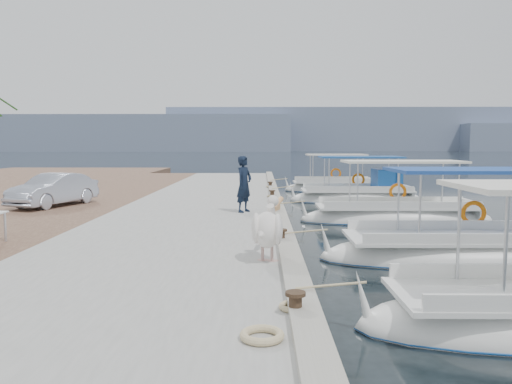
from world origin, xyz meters
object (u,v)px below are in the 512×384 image
at_px(fishing_caique_b, 479,255).
at_px(fishing_caique_e, 333,189).
at_px(fisherman, 244,184).
at_px(parked_car, 54,190).
at_px(pelican, 268,228).
at_px(fishing_caique_d, 358,197).
at_px(fishing_caique_c, 396,218).

bearing_deg(fishing_caique_b, fishing_caique_e, 93.07).
bearing_deg(fisherman, parked_car, 109.61).
bearing_deg(parked_car, fisherman, 6.07).
bearing_deg(parked_car, fishing_caique_e, 62.28).
xyz_separation_m(pelican, parked_car, (-7.94, 8.77, -0.04)).
xyz_separation_m(fishing_caique_b, fishing_caique_d, (-0.52, 12.54, 0.07)).
xyz_separation_m(fishing_caique_b, fisherman, (-5.90, 4.94, 1.34)).
relative_size(fishing_caique_b, parked_car, 2.11).
height_order(fishing_caique_d, pelican, fishing_caique_d).
bearing_deg(fishing_caique_e, parked_car, -136.58).
bearing_deg(fishing_caique_b, parked_car, 153.36).
xyz_separation_m(fishing_caique_c, fishing_caique_e, (-0.58, 12.02, 0.00)).
height_order(fishing_caique_c, fishing_caique_e, same).
distance_m(fishing_caique_e, pelican, 20.72).
xyz_separation_m(fishing_caique_e, pelican, (-4.20, -20.27, 1.03)).
bearing_deg(parked_car, pelican, -28.99).
bearing_deg(fisherman, pelican, -141.83).
bearing_deg(parked_car, fishing_caique_b, -7.78).
distance_m(fishing_caique_e, fisherman, 14.09).
distance_m(fishing_caique_d, parked_car, 13.97).
distance_m(fishing_caique_d, fisherman, 9.39).
height_order(fishing_caique_b, fishing_caique_e, same).
xyz_separation_m(fisherman, parked_car, (-7.22, 1.64, -0.35)).
bearing_deg(pelican, fishing_caique_c, 59.87).
relative_size(fishing_caique_c, parked_car, 1.90).
height_order(fishing_caique_b, fisherman, fisherman).
bearing_deg(fisherman, fishing_caique_c, -46.18).
distance_m(fishing_caique_d, pelican, 15.48).
relative_size(fishing_caique_c, pelican, 4.28).
height_order(fishing_caique_b, fishing_caique_d, same).
relative_size(fishing_caique_d, parked_car, 1.77).
bearing_deg(pelican, fisherman, 95.77).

